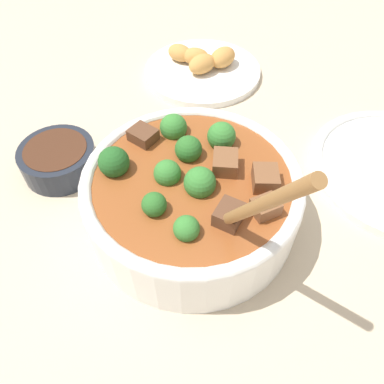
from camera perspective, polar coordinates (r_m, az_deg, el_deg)
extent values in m
plane|color=#C6B293|center=(0.50, 0.00, -3.88)|extent=(4.00, 4.00, 0.00)
cylinder|color=white|center=(0.47, 0.00, -1.18)|extent=(0.27, 0.27, 0.08)
torus|color=white|center=(0.44, 0.00, 1.88)|extent=(0.27, 0.27, 0.02)
cylinder|color=brown|center=(0.46, 0.00, -0.18)|extent=(0.24, 0.24, 0.05)
sphere|color=#387F33|center=(0.43, 1.21, 1.43)|extent=(0.04, 0.04, 0.04)
cylinder|color=#6B9956|center=(0.45, 1.15, -0.87)|extent=(0.01, 0.01, 0.02)
sphere|color=#387F33|center=(0.48, 4.52, 8.49)|extent=(0.04, 0.04, 0.04)
cylinder|color=#6B9956|center=(0.50, 4.33, 6.21)|extent=(0.01, 0.01, 0.02)
sphere|color=#387F33|center=(0.39, -0.85, -5.57)|extent=(0.03, 0.03, 0.03)
cylinder|color=#6B9956|center=(0.41, -0.82, -7.20)|extent=(0.01, 0.01, 0.01)
sphere|color=#387F33|center=(0.50, -2.85, 9.82)|extent=(0.04, 0.04, 0.04)
cylinder|color=#6B9956|center=(0.51, -2.73, 7.61)|extent=(0.01, 0.01, 0.02)
sphere|color=#235B23|center=(0.45, -11.83, 4.49)|extent=(0.04, 0.04, 0.04)
cylinder|color=#6B9956|center=(0.47, -11.31, 2.20)|extent=(0.01, 0.01, 0.02)
sphere|color=#387F33|center=(0.44, -3.77, 2.87)|extent=(0.03, 0.03, 0.03)
cylinder|color=#6B9956|center=(0.46, -3.62, 0.85)|extent=(0.01, 0.01, 0.01)
sphere|color=#2D6B28|center=(0.46, -0.91, 6.52)|extent=(0.03, 0.03, 0.03)
cylinder|color=#6B9956|center=(0.48, -0.88, 4.39)|extent=(0.01, 0.01, 0.02)
sphere|color=#2D6B28|center=(0.41, -5.79, -1.90)|extent=(0.03, 0.03, 0.03)
cylinder|color=#6B9956|center=(0.42, -5.58, -3.59)|extent=(0.01, 0.01, 0.01)
cube|color=brown|center=(0.45, 5.05, 4.21)|extent=(0.04, 0.04, 0.03)
cube|color=brown|center=(0.41, 11.10, -2.43)|extent=(0.03, 0.03, 0.02)
cube|color=brown|center=(0.49, -7.42, 8.23)|extent=(0.04, 0.04, 0.02)
cube|color=brown|center=(0.40, 5.67, -3.63)|extent=(0.04, 0.04, 0.02)
cube|color=brown|center=(0.44, 11.07, 1.85)|extent=(0.03, 0.04, 0.03)
ellipsoid|color=olive|center=(0.41, 4.40, -4.56)|extent=(0.04, 0.03, 0.01)
cylinder|color=olive|center=(0.32, 9.71, -2.27)|extent=(0.05, 0.10, 0.17)
cylinder|color=#232833|center=(0.58, -19.62, 4.68)|extent=(0.11, 0.11, 0.04)
cylinder|color=#472819|center=(0.57, -20.00, 5.69)|extent=(0.09, 0.09, 0.01)
cylinder|color=white|center=(0.75, 1.61, 17.95)|extent=(0.22, 0.22, 0.01)
ellipsoid|color=#CC8E47|center=(0.73, 1.55, 18.92)|extent=(0.07, 0.06, 0.03)
ellipsoid|color=#CC8E47|center=(0.75, 0.55, 19.96)|extent=(0.06, 0.05, 0.03)
ellipsoid|color=#CC8E47|center=(0.75, 0.71, 19.30)|extent=(0.03, 0.04, 0.02)
ellipsoid|color=#CC8E47|center=(0.76, -1.85, 20.43)|extent=(0.06, 0.06, 0.03)
ellipsoid|color=#CC8E47|center=(0.75, 4.71, 19.77)|extent=(0.07, 0.07, 0.04)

